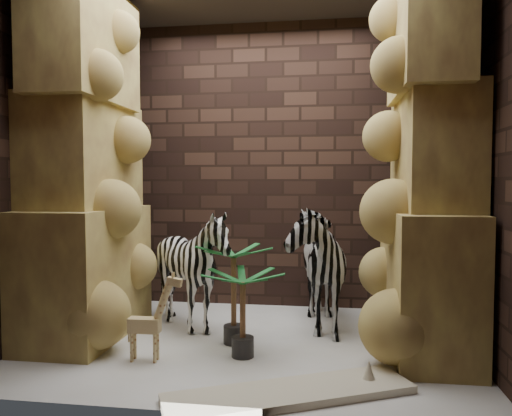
% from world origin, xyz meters
% --- Properties ---
extents(floor, '(3.50, 3.50, 0.00)m').
position_xyz_m(floor, '(0.00, 0.00, 0.00)').
color(floor, silver).
rests_on(floor, ground).
extents(wall_back, '(3.50, 0.00, 3.50)m').
position_xyz_m(wall_back, '(0.00, 1.25, 1.50)').
color(wall_back, '#301E16').
rests_on(wall_back, ground).
extents(wall_front, '(3.50, 0.00, 3.50)m').
position_xyz_m(wall_front, '(0.00, -1.25, 1.50)').
color(wall_front, '#301E16').
rests_on(wall_front, ground).
extents(wall_left, '(0.00, 3.00, 3.00)m').
position_xyz_m(wall_left, '(-1.75, 0.00, 1.50)').
color(wall_left, '#301E16').
rests_on(wall_left, ground).
extents(wall_right, '(0.00, 3.00, 3.00)m').
position_xyz_m(wall_right, '(1.75, 0.00, 1.50)').
color(wall_right, '#301E16').
rests_on(wall_right, ground).
extents(rock_pillar_left, '(0.68, 1.30, 3.00)m').
position_xyz_m(rock_pillar_left, '(-1.40, 0.00, 1.50)').
color(rock_pillar_left, '#D0C161').
rests_on(rock_pillar_left, floor).
extents(rock_pillar_right, '(0.58, 1.25, 3.00)m').
position_xyz_m(rock_pillar_right, '(1.42, 0.00, 1.50)').
color(rock_pillar_right, '#D0C161').
rests_on(rock_pillar_right, floor).
extents(zebra_right, '(0.79, 1.21, 1.33)m').
position_xyz_m(zebra_right, '(0.51, 0.53, 0.67)').
color(zebra_right, white).
rests_on(zebra_right, floor).
extents(zebra_left, '(0.89, 1.10, 0.98)m').
position_xyz_m(zebra_left, '(-0.53, 0.26, 0.49)').
color(zebra_left, white).
rests_on(zebra_left, floor).
extents(giraffe_toy, '(0.35, 0.13, 0.68)m').
position_xyz_m(giraffe_toy, '(-0.68, -0.51, 0.34)').
color(giraffe_toy, '#D8BD7D').
rests_on(giraffe_toy, floor).
extents(palm_front, '(0.36, 0.36, 0.82)m').
position_xyz_m(palm_front, '(-0.10, -0.03, 0.41)').
color(palm_front, '#105826').
rests_on(palm_front, floor).
extents(palm_back, '(0.36, 0.36, 0.67)m').
position_xyz_m(palm_back, '(0.02, -0.32, 0.33)').
color(palm_back, '#105826').
rests_on(palm_back, floor).
extents(surfboard, '(1.57, 1.02, 0.05)m').
position_xyz_m(surfboard, '(0.43, -0.97, 0.03)').
color(surfboard, beige).
rests_on(surfboard, floor).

